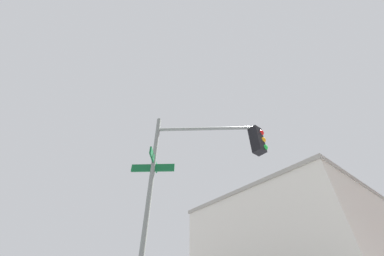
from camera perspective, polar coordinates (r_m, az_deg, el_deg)
traffic_signal_near at (r=5.60m, az=2.87°, el=-10.43°), size 2.39×2.76×5.73m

